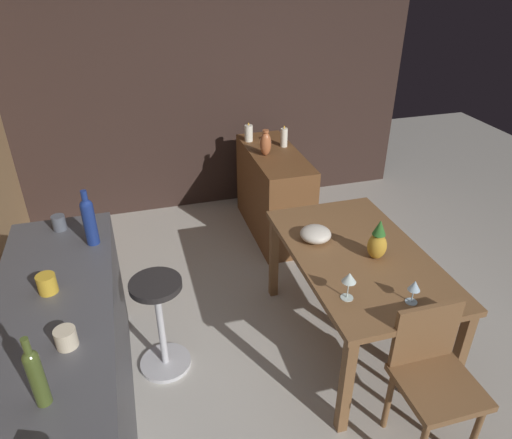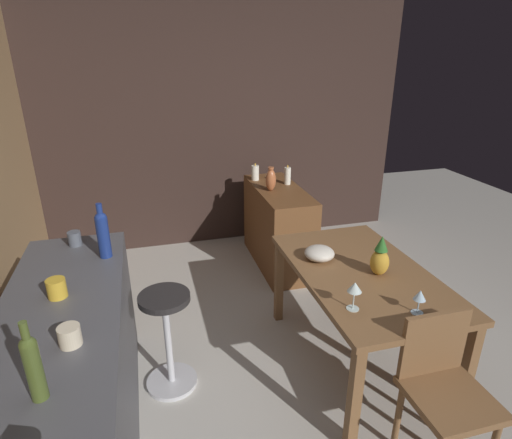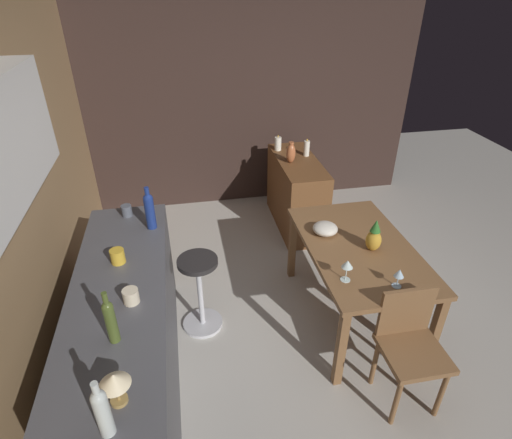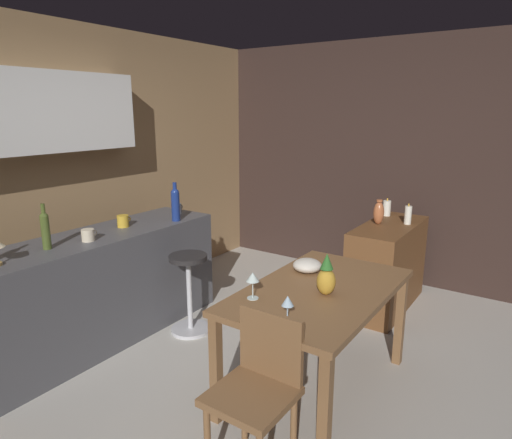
{
  "view_description": "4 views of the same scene",
  "coord_description": "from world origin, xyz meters",
  "px_view_note": "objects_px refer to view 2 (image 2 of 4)",
  "views": [
    {
      "loc": [
        -2.03,
        1.0,
        2.42
      ],
      "look_at": [
        0.38,
        0.31,
        0.97
      ],
      "focal_mm": 33.02,
      "sensor_mm": 36.0,
      "label": 1
    },
    {
      "loc": [
        -1.97,
        1.0,
        2.08
      ],
      "look_at": [
        0.68,
        0.27,
        0.97
      ],
      "focal_mm": 29.36,
      "sensor_mm": 36.0,
      "label": 2
    },
    {
      "loc": [
        -2.3,
        1.0,
        2.6
      ],
      "look_at": [
        0.45,
        0.46,
        0.9
      ],
      "focal_mm": 28.78,
      "sensor_mm": 36.0,
      "label": 3
    },
    {
      "loc": [
        -2.3,
        -1.5,
        1.87
      ],
      "look_at": [
        0.64,
        0.51,
        0.99
      ],
      "focal_mm": 31.28,
      "sensor_mm": 36.0,
      "label": 4
    }
  ],
  "objects_px": {
    "cup_slate": "(75,238)",
    "cup_mustard": "(57,288)",
    "sideboard_cabinet": "(278,227)",
    "bar_stool": "(168,338)",
    "chair_near_window": "(443,386)",
    "pineapple_centerpiece": "(380,258)",
    "wine_glass_left": "(420,296)",
    "dining_table": "(361,282)",
    "wine_bottle_olive": "(33,365)",
    "pillar_candle_tall": "(288,176)",
    "cup_cream": "(70,336)",
    "pillar_candle_short": "(255,173)",
    "wine_bottle_cobalt": "(103,232)",
    "fruit_bowl": "(319,253)",
    "wine_glass_right": "(355,288)",
    "vase_copper": "(271,180)"
  },
  "relations": [
    {
      "from": "cup_slate",
      "to": "cup_mustard",
      "type": "height_order",
      "value": "cup_mustard"
    },
    {
      "from": "sideboard_cabinet",
      "to": "bar_stool",
      "type": "bearing_deg",
      "value": 139.89
    },
    {
      "from": "chair_near_window",
      "to": "pineapple_centerpiece",
      "type": "distance_m",
      "value": 0.82
    },
    {
      "from": "wine_glass_left",
      "to": "cup_slate",
      "type": "xyz_separation_m",
      "value": [
        1.06,
        1.85,
        0.1
      ]
    },
    {
      "from": "bar_stool",
      "to": "wine_glass_left",
      "type": "relative_size",
      "value": 4.79
    },
    {
      "from": "dining_table",
      "to": "wine_bottle_olive",
      "type": "bearing_deg",
      "value": 114.24
    },
    {
      "from": "cup_mustard",
      "to": "pillar_candle_tall",
      "type": "bearing_deg",
      "value": -46.67
    },
    {
      "from": "cup_cream",
      "to": "pillar_candle_tall",
      "type": "relative_size",
      "value": 0.66
    },
    {
      "from": "bar_stool",
      "to": "cup_mustard",
      "type": "bearing_deg",
      "value": 111.52
    },
    {
      "from": "pillar_candle_tall",
      "to": "pillar_candle_short",
      "type": "bearing_deg",
      "value": 50.66
    },
    {
      "from": "bar_stool",
      "to": "pillar_candle_tall",
      "type": "distance_m",
      "value": 2.13
    },
    {
      "from": "dining_table",
      "to": "cup_cream",
      "type": "relative_size",
      "value": 10.55
    },
    {
      "from": "pineapple_centerpiece",
      "to": "wine_bottle_cobalt",
      "type": "relative_size",
      "value": 0.78
    },
    {
      "from": "wine_glass_left",
      "to": "pineapple_centerpiece",
      "type": "bearing_deg",
      "value": -2.66
    },
    {
      "from": "sideboard_cabinet",
      "to": "bar_stool",
      "type": "distance_m",
      "value": 1.89
    },
    {
      "from": "pineapple_centerpiece",
      "to": "fruit_bowl",
      "type": "distance_m",
      "value": 0.41
    },
    {
      "from": "dining_table",
      "to": "pillar_candle_tall",
      "type": "xyz_separation_m",
      "value": [
        1.69,
        -0.07,
        0.25
      ]
    },
    {
      "from": "cup_slate",
      "to": "pillar_candle_short",
      "type": "distance_m",
      "value": 2.1
    },
    {
      "from": "dining_table",
      "to": "cup_cream",
      "type": "bearing_deg",
      "value": 106.59
    },
    {
      "from": "chair_near_window",
      "to": "wine_glass_right",
      "type": "bearing_deg",
      "value": 37.51
    },
    {
      "from": "pineapple_centerpiece",
      "to": "pillar_candle_short",
      "type": "xyz_separation_m",
      "value": [
        1.98,
        0.28,
        0.04
      ]
    },
    {
      "from": "dining_table",
      "to": "wine_bottle_olive",
      "type": "relative_size",
      "value": 4.15
    },
    {
      "from": "pillar_candle_tall",
      "to": "vase_copper",
      "type": "relative_size",
      "value": 0.85
    },
    {
      "from": "pineapple_centerpiece",
      "to": "pillar_candle_tall",
      "type": "distance_m",
      "value": 1.76
    },
    {
      "from": "pineapple_centerpiece",
      "to": "cup_cream",
      "type": "relative_size",
      "value": 2.07
    },
    {
      "from": "dining_table",
      "to": "fruit_bowl",
      "type": "height_order",
      "value": "fruit_bowl"
    },
    {
      "from": "pineapple_centerpiece",
      "to": "cup_cream",
      "type": "distance_m",
      "value": 1.82
    },
    {
      "from": "pillar_candle_short",
      "to": "vase_copper",
      "type": "relative_size",
      "value": 0.77
    },
    {
      "from": "wine_bottle_cobalt",
      "to": "cup_slate",
      "type": "height_order",
      "value": "wine_bottle_cobalt"
    },
    {
      "from": "sideboard_cabinet",
      "to": "chair_near_window",
      "type": "height_order",
      "value": "chair_near_window"
    },
    {
      "from": "wine_bottle_cobalt",
      "to": "cup_slate",
      "type": "relative_size",
      "value": 2.95
    },
    {
      "from": "dining_table",
      "to": "bar_stool",
      "type": "relative_size",
      "value": 1.99
    },
    {
      "from": "pineapple_centerpiece",
      "to": "cup_cream",
      "type": "height_order",
      "value": "pineapple_centerpiece"
    },
    {
      "from": "wine_glass_left",
      "to": "sideboard_cabinet",
      "type": "bearing_deg",
      "value": 3.04
    },
    {
      "from": "cup_mustard",
      "to": "pillar_candle_tall",
      "type": "relative_size",
      "value": 0.66
    },
    {
      "from": "cup_slate",
      "to": "vase_copper",
      "type": "height_order",
      "value": "vase_copper"
    },
    {
      "from": "bar_stool",
      "to": "cup_cream",
      "type": "xyz_separation_m",
      "value": [
        -0.63,
        0.42,
        0.58
      ]
    },
    {
      "from": "cup_slate",
      "to": "cup_mustard",
      "type": "xyz_separation_m",
      "value": [
        -0.64,
        0.01,
        0.0
      ]
    },
    {
      "from": "dining_table",
      "to": "cup_mustard",
      "type": "relative_size",
      "value": 10.49
    },
    {
      "from": "wine_bottle_olive",
      "to": "vase_copper",
      "type": "distance_m",
      "value": 2.83
    },
    {
      "from": "wine_bottle_cobalt",
      "to": "cup_slate",
      "type": "distance_m",
      "value": 0.32
    },
    {
      "from": "bar_stool",
      "to": "pillar_candle_tall",
      "type": "xyz_separation_m",
      "value": [
        1.56,
        -1.35,
        0.54
      ]
    },
    {
      "from": "dining_table",
      "to": "pineapple_centerpiece",
      "type": "distance_m",
      "value": 0.23
    },
    {
      "from": "chair_near_window",
      "to": "pillar_candle_short",
      "type": "bearing_deg",
      "value": 5.38
    },
    {
      "from": "wine_bottle_cobalt",
      "to": "vase_copper",
      "type": "xyz_separation_m",
      "value": [
        1.2,
        -1.44,
        -0.13
      ]
    },
    {
      "from": "wine_bottle_olive",
      "to": "dining_table",
      "type": "bearing_deg",
      "value": -65.76
    },
    {
      "from": "chair_near_window",
      "to": "pineapple_centerpiece",
      "type": "xyz_separation_m",
      "value": [
        0.73,
        -0.02,
        0.37
      ]
    },
    {
      "from": "chair_near_window",
      "to": "cup_cream",
      "type": "height_order",
      "value": "cup_cream"
    },
    {
      "from": "chair_near_window",
      "to": "cup_slate",
      "type": "relative_size",
      "value": 7.24
    },
    {
      "from": "sideboard_cabinet",
      "to": "pillar_candle_short",
      "type": "distance_m",
      "value": 0.61
    }
  ]
}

